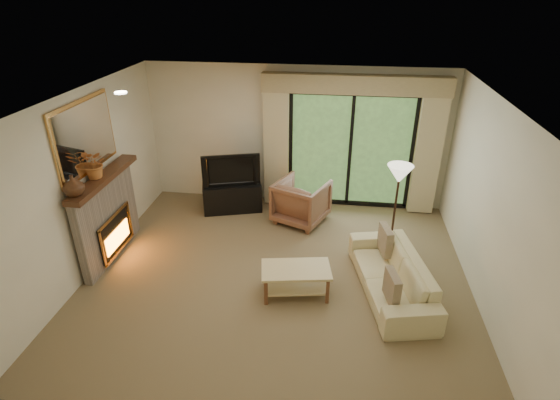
# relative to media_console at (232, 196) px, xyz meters

# --- Properties ---
(floor) EXTENTS (5.50, 5.50, 0.00)m
(floor) POSITION_rel_media_console_xyz_m (1.13, -1.95, -0.27)
(floor) COLOR olive
(floor) RESTS_ON ground
(ceiling) EXTENTS (5.50, 5.50, 0.00)m
(ceiling) POSITION_rel_media_console_xyz_m (1.13, -1.95, 2.33)
(ceiling) COLOR silver
(ceiling) RESTS_ON ground
(wall_back) EXTENTS (5.00, 0.00, 5.00)m
(wall_back) POSITION_rel_media_console_xyz_m (1.13, 0.55, 1.03)
(wall_back) COLOR beige
(wall_back) RESTS_ON ground
(wall_front) EXTENTS (5.00, 0.00, 5.00)m
(wall_front) POSITION_rel_media_console_xyz_m (1.13, -4.45, 1.03)
(wall_front) COLOR beige
(wall_front) RESTS_ON ground
(wall_left) EXTENTS (0.00, 5.00, 5.00)m
(wall_left) POSITION_rel_media_console_xyz_m (-1.62, -1.95, 1.03)
(wall_left) COLOR beige
(wall_left) RESTS_ON ground
(wall_right) EXTENTS (0.00, 5.00, 5.00)m
(wall_right) POSITION_rel_media_console_xyz_m (3.88, -1.95, 1.03)
(wall_right) COLOR beige
(wall_right) RESTS_ON ground
(fireplace) EXTENTS (0.24, 1.70, 1.37)m
(fireplace) POSITION_rel_media_console_xyz_m (-1.50, -1.75, 0.42)
(fireplace) COLOR slate
(fireplace) RESTS_ON floor
(mirror) EXTENTS (0.07, 1.45, 1.02)m
(mirror) POSITION_rel_media_console_xyz_m (-1.58, -1.75, 1.68)
(mirror) COLOR tan
(mirror) RESTS_ON wall_left
(sliding_door) EXTENTS (2.26, 0.10, 2.16)m
(sliding_door) POSITION_rel_media_console_xyz_m (2.13, 0.50, 0.83)
(sliding_door) COLOR black
(sliding_door) RESTS_ON floor
(curtain_left) EXTENTS (0.45, 0.18, 2.35)m
(curtain_left) POSITION_rel_media_console_xyz_m (0.78, 0.39, 0.93)
(curtain_left) COLOR tan
(curtain_left) RESTS_ON floor
(curtain_right) EXTENTS (0.45, 0.18, 2.35)m
(curtain_right) POSITION_rel_media_console_xyz_m (3.48, 0.39, 0.93)
(curtain_right) COLOR tan
(curtain_right) RESTS_ON floor
(cornice) EXTENTS (3.20, 0.24, 0.32)m
(cornice) POSITION_rel_media_console_xyz_m (2.13, 0.41, 2.05)
(cornice) COLOR tan
(cornice) RESTS_ON wall_back
(media_console) EXTENTS (1.16, 0.77, 0.53)m
(media_console) POSITION_rel_media_console_xyz_m (0.00, 0.00, 0.00)
(media_console) COLOR black
(media_console) RESTS_ON floor
(tv) EXTENTS (1.04, 0.43, 0.60)m
(tv) POSITION_rel_media_console_xyz_m (0.00, 0.00, 0.57)
(tv) COLOR black
(tv) RESTS_ON media_console
(armchair) EXTENTS (1.09, 1.11, 0.78)m
(armchair) POSITION_rel_media_console_xyz_m (1.32, -0.26, 0.12)
(armchair) COLOR brown
(armchair) RESTS_ON floor
(sofa) EXTENTS (1.15, 2.04, 0.56)m
(sofa) POSITION_rel_media_console_xyz_m (2.74, -2.08, 0.01)
(sofa) COLOR beige
(sofa) RESTS_ON floor
(pillow_near) EXTENTS (0.18, 0.40, 0.39)m
(pillow_near) POSITION_rel_media_console_xyz_m (2.67, -2.64, 0.22)
(pillow_near) COLOR brown
(pillow_near) RESTS_ON sofa
(pillow_far) EXTENTS (0.19, 0.42, 0.40)m
(pillow_far) POSITION_rel_media_console_xyz_m (2.67, -1.53, 0.22)
(pillow_far) COLOR brown
(pillow_far) RESTS_ON sofa
(coffee_table) EXTENTS (1.01, 0.67, 0.42)m
(coffee_table) POSITION_rel_media_console_xyz_m (1.44, -2.32, -0.06)
(coffee_table) COLOR #D7BE81
(coffee_table) RESTS_ON floor
(floor_lamp) EXTENTS (0.49, 0.49, 1.45)m
(floor_lamp) POSITION_rel_media_console_xyz_m (2.84, -0.97, 0.46)
(floor_lamp) COLOR beige
(floor_lamp) RESTS_ON floor
(vase) EXTENTS (0.35, 0.35, 0.29)m
(vase) POSITION_rel_media_console_xyz_m (-1.48, -2.41, 1.25)
(vase) COLOR #442616
(vase) RESTS_ON fireplace
(branches) EXTENTS (0.48, 0.44, 0.44)m
(branches) POSITION_rel_media_console_xyz_m (-1.48, -1.84, 1.32)
(branches) COLOR #BC6B2F
(branches) RESTS_ON fireplace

